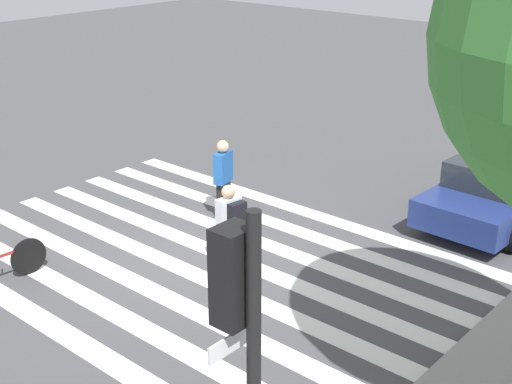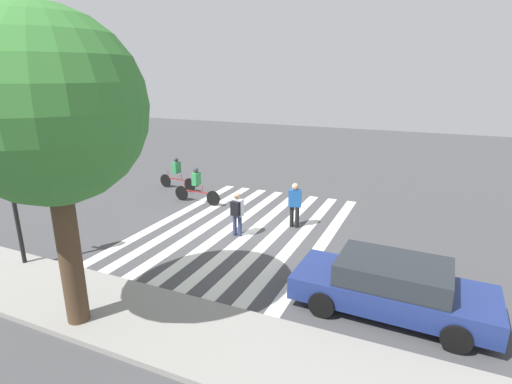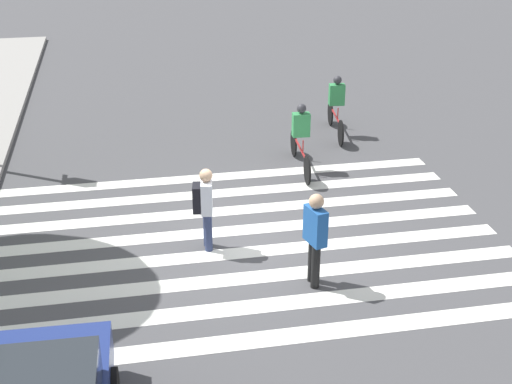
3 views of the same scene
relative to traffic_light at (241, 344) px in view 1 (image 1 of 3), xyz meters
The scene contains 6 objects.
ground_plane 7.62m from the traffic_light, 131.19° to the right, with size 60.00×60.00×0.00m, color #444447.
crosswalk_stripes 7.62m from the traffic_light, 131.19° to the right, with size 6.65×10.00×0.01m.
traffic_light is the anchor object (origin of this frame).
pedestrian_child_with_backpack 6.91m from the traffic_light, 136.17° to the right, with size 0.48×0.42×1.63m.
pedestrian_adult_tall_backpack 9.15m from the traffic_light, 135.46° to the right, with size 0.52×0.33×1.72m.
car_parked_far_curb 10.73m from the traffic_light, 169.75° to the right, with size 4.73×2.12×1.36m.
Camera 1 is at (8.28, 8.62, 6.10)m, focal length 50.00 mm.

